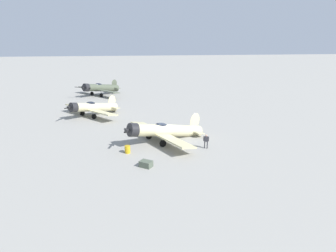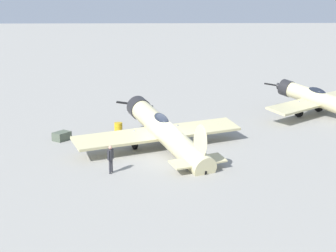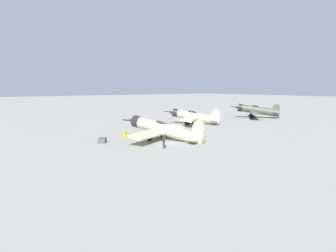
% 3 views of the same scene
% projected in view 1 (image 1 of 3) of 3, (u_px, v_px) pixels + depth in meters
% --- Properties ---
extents(ground_plane, '(400.00, 400.00, 0.00)m').
position_uv_depth(ground_plane, '(168.00, 140.00, 35.81)').
color(ground_plane, gray).
extents(airplane_foreground, '(11.53, 10.12, 3.34)m').
position_uv_depth(airplane_foreground, '(164.00, 131.00, 35.18)').
color(airplane_foreground, beige).
rests_on(airplane_foreground, ground_plane).
extents(airplane_mid_apron, '(10.01, 9.18, 2.94)m').
position_uv_depth(airplane_mid_apron, '(93.00, 107.00, 46.66)').
color(airplane_mid_apron, beige).
rests_on(airplane_mid_apron, ground_plane).
extents(airplane_far_line, '(10.55, 9.53, 3.22)m').
position_uv_depth(airplane_far_line, '(100.00, 88.00, 63.93)').
color(airplane_far_line, '#4C5442').
rests_on(airplane_far_line, ground_plane).
extents(ground_crew_mechanic, '(0.34, 0.61, 1.64)m').
position_uv_depth(ground_crew_mechanic, '(206.00, 140.00, 32.83)').
color(ground_crew_mechanic, '#2D2D33').
rests_on(ground_crew_mechanic, ground_plane).
extents(equipment_crate, '(1.37, 1.43, 0.61)m').
position_uv_depth(equipment_crate, '(146.00, 164.00, 28.19)').
color(equipment_crate, '#4C5647').
rests_on(equipment_crate, ground_plane).
extents(fuel_drum, '(0.64, 0.64, 0.83)m').
position_uv_depth(fuel_drum, '(127.00, 149.00, 31.64)').
color(fuel_drum, gold).
rests_on(fuel_drum, ground_plane).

